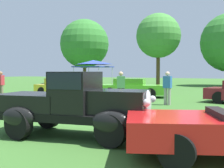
{
  "coord_description": "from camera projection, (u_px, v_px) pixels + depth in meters",
  "views": [
    {
      "loc": [
        4.84,
        -6.3,
        1.72
      ],
      "look_at": [
        0.77,
        1.82,
        1.28
      ],
      "focal_mm": 43.77,
      "sensor_mm": 36.0,
      "label": 1
    }
  ],
  "objects": [
    {
      "name": "spectator_far_side",
      "position": [
        167.0,
        87.0,
        13.75
      ],
      "size": [
        0.43,
        0.29,
        1.69
      ],
      "color": "#9E998E",
      "rests_on": "ground_plane"
    },
    {
      "name": "treeline_far_left",
      "position": [
        84.0,
        44.0,
        37.32
      ],
      "size": [
        6.65,
        6.65,
        8.77
      ],
      "color": "brown",
      "rests_on": "ground_plane"
    },
    {
      "name": "treeline_mid_left",
      "position": [
        158.0,
        36.0,
        32.41
      ],
      "size": [
        5.29,
        5.29,
        8.56
      ],
      "color": "brown",
      "rests_on": "ground_plane"
    },
    {
      "name": "show_car_yellow",
      "position": [
        62.0,
        88.0,
        18.26
      ],
      "size": [
        4.26,
        2.31,
        1.22
      ],
      "color": "yellow",
      "rests_on": "ground_plane"
    },
    {
      "name": "spectator_between_cars",
      "position": [
        121.0,
        87.0,
        13.69
      ],
      "size": [
        0.47,
        0.4,
        1.69
      ],
      "color": "#383838",
      "rests_on": "ground_plane"
    },
    {
      "name": "spectator_near_truck",
      "position": [
        1.0,
        84.0,
        16.62
      ],
      "size": [
        0.43,
        0.28,
        1.69
      ],
      "color": "#7F7056",
      "rests_on": "ground_plane"
    },
    {
      "name": "ground_plane",
      "position": [
        60.0,
        130.0,
        7.87
      ],
      "size": [
        120.0,
        120.0,
        0.0
      ],
      "primitive_type": "plane",
      "color": "#386628"
    },
    {
      "name": "canopy_tent_left_field",
      "position": [
        93.0,
        63.0,
        24.87
      ],
      "size": [
        2.86,
        2.86,
        2.71
      ],
      "color": "#B7B7BC",
      "rests_on": "ground_plane"
    },
    {
      "name": "show_car_lime",
      "position": [
        132.0,
        88.0,
        18.07
      ],
      "size": [
        4.63,
        2.59,
        1.22
      ],
      "color": "#60C62D",
      "rests_on": "ground_plane"
    },
    {
      "name": "feature_pickup_truck",
      "position": [
        74.0,
        104.0,
        7.14
      ],
      "size": [
        4.29,
        2.33,
        1.7
      ],
      "color": "black",
      "rests_on": "ground_plane"
    }
  ]
}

